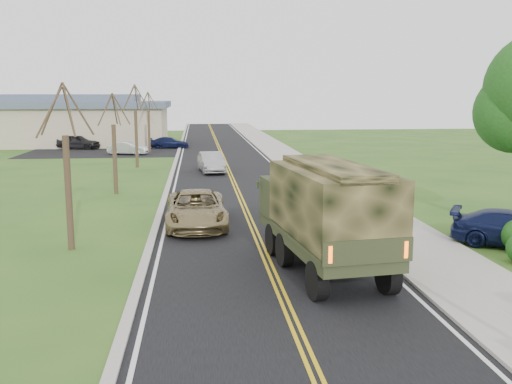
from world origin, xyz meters
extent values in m
plane|color=#2A531B|center=(0.00, 0.00, 0.00)|extent=(160.00, 160.00, 0.00)
cube|color=black|center=(0.00, 40.00, 0.01)|extent=(8.00, 120.00, 0.01)
cube|color=#9E998E|center=(4.15, 40.00, 0.06)|extent=(0.30, 120.00, 0.12)
cube|color=#9E998E|center=(5.90, 40.00, 0.05)|extent=(3.20, 120.00, 0.10)
cube|color=#9E998E|center=(-4.15, 40.00, 0.05)|extent=(0.30, 120.00, 0.10)
cylinder|color=#38281C|center=(-7.00, 10.00, 2.10)|extent=(0.24, 0.24, 4.20)
cylinder|color=#38281C|center=(-6.52, 10.13, 5.13)|extent=(1.01, 0.33, 1.90)
cylinder|color=#38281C|center=(-6.97, 10.62, 5.05)|extent=(0.13, 1.29, 1.74)
cylinder|color=#38281C|center=(-7.46, 10.18, 5.13)|extent=(0.98, 0.43, 1.90)
cylinder|color=#38281C|center=(-7.39, 9.52, 5.05)|extent=(0.79, 1.05, 1.77)
cylinder|color=#38281C|center=(-6.73, 9.59, 5.13)|extent=(0.58, 0.90, 1.90)
cylinder|color=#38281C|center=(-7.00, 22.00, 1.98)|extent=(0.24, 0.24, 3.96)
cylinder|color=#38281C|center=(-6.55, 22.12, 4.83)|extent=(0.96, 0.32, 1.79)
cylinder|color=#38281C|center=(-6.97, 22.58, 4.76)|extent=(0.12, 1.22, 1.65)
cylinder|color=#38281C|center=(-7.43, 22.17, 4.83)|extent=(0.93, 0.41, 1.79)
cylinder|color=#38281C|center=(-7.37, 21.55, 4.76)|extent=(0.75, 0.99, 1.67)
cylinder|color=#38281C|center=(-6.75, 21.61, 4.83)|extent=(0.55, 0.85, 1.80)
cylinder|color=#38281C|center=(-7.00, 34.00, 2.22)|extent=(0.24, 0.24, 4.44)
cylinder|color=#38281C|center=(-6.50, 34.13, 5.42)|extent=(1.07, 0.35, 2.00)
cylinder|color=#38281C|center=(-6.97, 34.65, 5.34)|extent=(0.13, 1.36, 1.84)
cylinder|color=#38281C|center=(-7.49, 34.19, 5.42)|extent=(1.03, 0.46, 2.00)
cylinder|color=#38281C|center=(-7.41, 33.49, 5.34)|extent=(0.83, 1.10, 1.87)
cylinder|color=#38281C|center=(-6.72, 33.56, 5.42)|extent=(0.61, 0.95, 2.01)
cylinder|color=#38281C|center=(-7.00, 46.00, 2.04)|extent=(0.24, 0.24, 4.08)
cylinder|color=#38281C|center=(-6.54, 46.12, 4.98)|extent=(0.99, 0.33, 1.84)
cylinder|color=#38281C|center=(-6.97, 46.60, 4.91)|extent=(0.13, 1.25, 1.69)
cylinder|color=#38281C|center=(-7.45, 46.17, 4.98)|extent=(0.95, 0.42, 1.85)
cylinder|color=#38281C|center=(-7.38, 45.53, 4.91)|extent=(0.77, 1.02, 1.72)
cylinder|color=#38281C|center=(-6.74, 45.60, 4.98)|extent=(0.57, 0.88, 1.85)
cube|color=tan|center=(-16.00, 56.00, 2.10)|extent=(20.00, 12.00, 4.20)
cube|color=#475466|center=(-16.00, 56.00, 4.50)|extent=(21.00, 13.00, 0.70)
cube|color=#475466|center=(-16.00, 56.00, 5.20)|extent=(14.00, 8.00, 0.90)
cube|color=black|center=(-10.00, 46.00, 0.01)|extent=(18.00, 10.00, 0.02)
cylinder|color=black|center=(0.92, 3.90, 0.56)|extent=(0.49, 1.15, 1.12)
cylinder|color=black|center=(3.04, 4.17, 0.56)|extent=(0.49, 1.15, 1.12)
cylinder|color=black|center=(0.51, 7.13, 0.56)|extent=(0.49, 1.15, 1.12)
cylinder|color=black|center=(2.63, 7.40, 0.56)|extent=(0.49, 1.15, 1.12)
cylinder|color=black|center=(0.33, 8.54, 0.56)|extent=(0.49, 1.15, 1.12)
cylinder|color=black|center=(2.45, 8.81, 0.56)|extent=(0.49, 1.15, 1.12)
cube|color=#2E351D|center=(1.64, 6.66, 1.07)|extent=(3.32, 7.37, 0.36)
cube|color=#2E351D|center=(1.32, 9.23, 1.93)|extent=(2.66, 2.22, 1.42)
cube|color=black|center=(1.20, 10.14, 2.14)|extent=(2.23, 0.36, 0.71)
cube|color=#2E351D|center=(1.75, 5.80, 1.32)|extent=(3.20, 5.67, 0.15)
cube|color=black|center=(1.75, 5.80, 2.39)|extent=(3.20, 5.67, 2.03)
cube|color=black|center=(1.75, 5.80, 3.46)|extent=(2.29, 5.55, 0.25)
cube|color=#2E351D|center=(2.09, 3.13, 1.58)|extent=(2.54, 0.44, 0.66)
cube|color=#FF590C|center=(1.04, 2.93, 1.58)|extent=(0.11, 0.05, 0.46)
cube|color=#FF590C|center=(3.16, 3.20, 1.58)|extent=(0.11, 0.05, 0.46)
imported|color=#8D7B4F|center=(-2.41, 13.23, 0.77)|extent=(2.67, 5.57, 1.53)
imported|color=#A0A0A4|center=(-1.30, 30.55, 0.74)|extent=(2.06, 4.62, 1.47)
imported|color=black|center=(-14.60, 50.00, 0.76)|extent=(4.75, 2.89, 1.51)
imported|color=silver|center=(-8.82, 43.70, 0.61)|extent=(3.90, 2.06, 1.22)
imported|color=#0E1434|center=(-5.22, 50.00, 0.59)|extent=(4.11, 1.73, 1.18)
camera|label=1|loc=(-2.32, -10.96, 5.65)|focal=40.00mm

